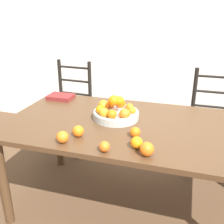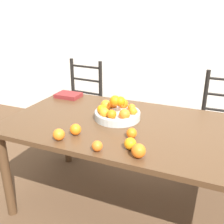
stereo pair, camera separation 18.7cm
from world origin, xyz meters
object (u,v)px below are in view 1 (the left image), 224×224
at_px(orange_loose_5, 78,131).
at_px(orange_loose_3, 137,143).
at_px(orange_loose_0, 63,137).
at_px(orange_loose_1, 147,149).
at_px(book_stack, 61,97).
at_px(fruit_bowl, 115,112).
at_px(chair_left, 70,109).
at_px(chair_right, 211,125).
at_px(orange_loose_4, 135,132).
at_px(orange_loose_2, 104,147).

bearing_deg(orange_loose_5, orange_loose_3, -5.93).
bearing_deg(orange_loose_0, orange_loose_1, -0.21).
distance_m(orange_loose_5, book_stack, 0.81).
xyz_separation_m(fruit_bowl, orange_loose_5, (-0.15, -0.36, -0.02)).
bearing_deg(chair_left, chair_right, 3.58).
bearing_deg(book_stack, chair_right, 18.04).
bearing_deg(orange_loose_3, orange_loose_5, 174.07).
height_order(chair_left, chair_right, same).
height_order(orange_loose_4, orange_loose_5, orange_loose_5).
relative_size(orange_loose_0, chair_right, 0.08).
xyz_separation_m(orange_loose_0, orange_loose_3, (0.46, 0.07, -0.00)).
distance_m(orange_loose_2, book_stack, 1.06).
height_order(orange_loose_1, chair_right, chair_right).
distance_m(orange_loose_2, orange_loose_3, 0.20).
bearing_deg(book_stack, orange_loose_0, -62.00).
distance_m(orange_loose_2, chair_right, 1.46).
bearing_deg(orange_loose_1, orange_loose_2, -173.83).
relative_size(orange_loose_1, orange_loose_4, 1.21).
distance_m(orange_loose_5, chair_right, 1.47).
bearing_deg(orange_loose_0, orange_loose_2, -5.71).
bearing_deg(book_stack, orange_loose_2, -49.02).
bearing_deg(orange_loose_5, fruit_bowl, 67.62).
xyz_separation_m(orange_loose_3, chair_left, (-1.00, 1.15, -0.32)).
distance_m(fruit_bowl, book_stack, 0.69).
distance_m(orange_loose_1, orange_loose_5, 0.48).
distance_m(fruit_bowl, orange_loose_0, 0.51).
bearing_deg(orange_loose_0, orange_loose_4, 26.60).
xyz_separation_m(orange_loose_3, book_stack, (-0.87, 0.70, -0.02)).
height_order(orange_loose_2, chair_right, chair_right).
bearing_deg(chair_left, book_stack, -69.69).
bearing_deg(chair_left, fruit_bowl, -41.40).
xyz_separation_m(orange_loose_4, book_stack, (-0.83, 0.56, -0.02)).
bearing_deg(fruit_bowl, book_stack, 153.91).
xyz_separation_m(orange_loose_0, orange_loose_1, (0.53, -0.00, 0.00)).
distance_m(fruit_bowl, orange_loose_1, 0.57).
height_order(orange_loose_3, chair_right, chair_right).
bearing_deg(chair_left, orange_loose_0, -62.35).
bearing_deg(orange_loose_3, orange_loose_4, 105.80).
bearing_deg(orange_loose_2, orange_loose_0, 174.29).
xyz_separation_m(orange_loose_1, chair_left, (-1.07, 1.22, -0.33)).
distance_m(orange_loose_1, book_stack, 1.22).
relative_size(chair_left, book_stack, 4.47).
xyz_separation_m(orange_loose_4, chair_right, (0.55, 1.01, -0.32)).
xyz_separation_m(orange_loose_5, chair_right, (0.91, 1.11, -0.32)).
bearing_deg(orange_loose_4, chair_right, 61.31).
relative_size(orange_loose_0, orange_loose_3, 1.04).
bearing_deg(orange_loose_5, chair_left, 118.47).
distance_m(orange_loose_4, book_stack, 1.00).
xyz_separation_m(orange_loose_2, orange_loose_3, (0.17, 0.09, 0.00)).
distance_m(orange_loose_4, chair_left, 1.43).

